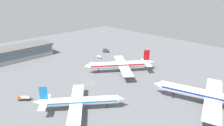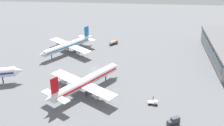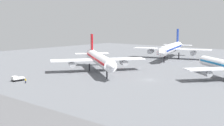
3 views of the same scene
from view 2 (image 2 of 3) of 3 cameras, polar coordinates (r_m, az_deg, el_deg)
ground at (r=181.26m, az=-3.22°, el=-1.05°), size 288.00×288.00×0.00m
airplane_at_gate at (r=156.27m, az=-4.93°, el=-3.42°), size 42.92×36.34×15.36m
airplane_taxiing at (r=202.25m, az=-7.89°, el=3.16°), size 36.58×31.77×13.32m
pushback_tractor at (r=149.52m, az=7.44°, el=-7.06°), size 2.44×4.51×1.90m
catering_truck at (r=137.64m, az=11.06°, el=-10.19°), size 4.42×5.81×3.30m
fuel_truck at (r=214.34m, az=0.28°, el=3.73°), size 5.78×5.82×2.50m
ground_crew_worker at (r=154.20m, az=7.43°, el=-6.02°), size 0.54×0.50×1.67m
safety_cone_near_gate at (r=225.38m, az=-3.46°, el=4.50°), size 0.44×0.44×0.60m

